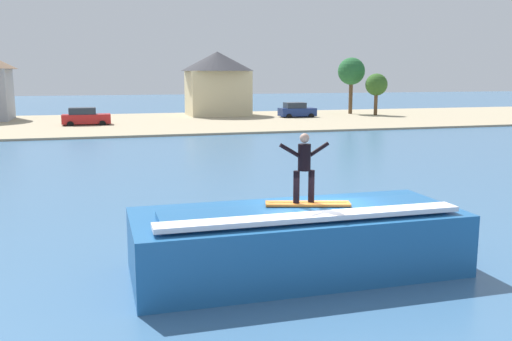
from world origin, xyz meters
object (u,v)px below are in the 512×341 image
(surfboard, at_px, (308,204))
(tree_tall_bare, at_px, (351,72))
(house_gabled_white, at_px, (217,80))
(wave_crest, at_px, (297,240))
(car_far_shore, at_px, (297,110))
(surfer, at_px, (304,164))
(car_near_shore, at_px, (85,117))
(tree_short_bushy, at_px, (376,85))

(surfboard, distance_m, tree_tall_bare, 57.35)
(house_gabled_white, bearing_deg, surfboard, -99.60)
(wave_crest, bearing_deg, car_far_shore, 70.01)
(surfer, relative_size, house_gabled_white, 0.20)
(car_near_shore, bearing_deg, car_far_shore, 9.45)
(car_far_shore, bearing_deg, surfboard, -109.71)
(wave_crest, distance_m, surfboard, 1.01)
(surfboard, height_order, car_near_shore, car_near_shore)
(car_far_shore, bearing_deg, tree_short_bushy, 1.58)
(surfboard, xyz_separation_m, tree_tall_bare, (25.53, 51.23, 3.54))
(tree_tall_bare, height_order, tree_short_bushy, tree_tall_bare)
(car_near_shore, relative_size, tree_short_bushy, 0.88)
(car_near_shore, bearing_deg, house_gabled_white, 31.32)
(car_far_shore, distance_m, tree_short_bushy, 10.64)
(wave_crest, xyz_separation_m, tree_short_bushy, (27.62, 48.02, 2.94))
(car_near_shore, bearing_deg, surfboard, -82.05)
(wave_crest, bearing_deg, car_near_shore, 97.69)
(surfboard, bearing_deg, tree_tall_bare, 63.51)
(surfboard, height_order, car_far_shore, car_far_shore)
(car_near_shore, height_order, car_far_shore, same)
(wave_crest, relative_size, car_near_shore, 1.83)
(surfboard, distance_m, car_near_shore, 44.43)
(surfer, relative_size, tree_short_bushy, 0.34)
(wave_crest, height_order, tree_tall_bare, tree_tall_bare)
(surfer, height_order, tree_short_bushy, tree_short_bushy)
(surfboard, height_order, surfer, surfer)
(car_near_shore, distance_m, car_far_shore, 23.61)
(car_near_shore, relative_size, tree_tall_bare, 0.64)
(wave_crest, relative_size, tree_short_bushy, 1.62)
(car_near_shore, relative_size, car_far_shore, 1.10)
(car_far_shore, xyz_separation_m, tree_tall_bare, (8.38, 3.37, 4.41))
(wave_crest, bearing_deg, tree_short_bushy, 60.10)
(tree_short_bushy, bearing_deg, house_gabled_white, 164.62)
(wave_crest, relative_size, surfboard, 3.84)
(car_far_shore, relative_size, house_gabled_white, 0.47)
(surfboard, relative_size, car_far_shore, 0.53)
(surfboard, bearing_deg, car_far_shore, 70.29)
(surfer, relative_size, tree_tall_bare, 0.25)
(car_far_shore, distance_m, house_gabled_white, 10.33)
(surfer, distance_m, car_near_shore, 44.42)
(surfer, height_order, car_near_shore, surfer)
(tree_tall_bare, distance_m, tree_short_bushy, 3.93)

